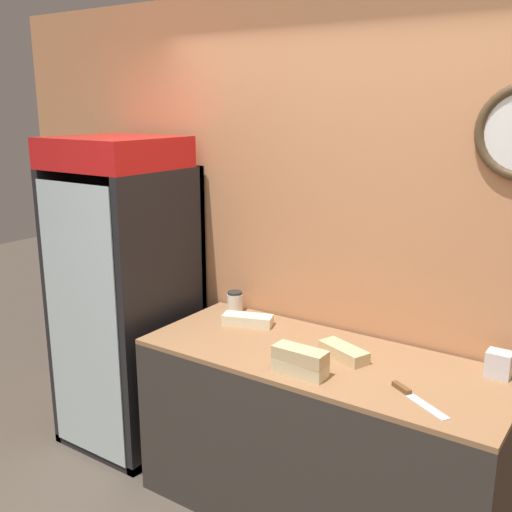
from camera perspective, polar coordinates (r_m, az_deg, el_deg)
wall_back at (r=3.22m, az=10.17°, el=0.69°), size 5.20×0.10×2.70m
prep_counter at (r=3.22m, az=6.08°, el=-16.74°), size 1.83×0.74×0.89m
beverage_cooler at (r=3.79m, az=-11.83°, el=-2.15°), size 0.69×0.72×1.92m
sandwich_stack_bottom at (r=2.80m, az=4.20°, el=-10.58°), size 0.25×0.10×0.06m
sandwich_stack_middle at (r=2.77m, az=4.23°, el=-9.38°), size 0.26×0.10×0.06m
sandwich_flat_left at (r=2.99m, az=8.35°, el=-9.05°), size 0.28×0.19×0.06m
sandwich_flat_right at (r=3.38m, az=-0.79°, el=-6.10°), size 0.30×0.19×0.06m
chefs_knife at (r=2.69m, az=14.58°, el=-12.70°), size 0.30×0.20×0.02m
condiment_jar at (r=3.60m, az=-2.03°, el=-4.33°), size 0.10×0.10×0.12m
napkin_dispenser at (r=2.97m, az=22.13°, el=-9.52°), size 0.11×0.09×0.12m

